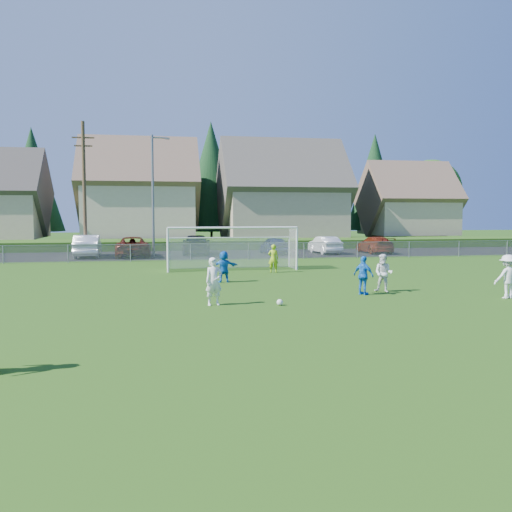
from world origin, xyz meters
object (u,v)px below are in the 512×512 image
object	(u,v)px
goalkeeper	(273,258)
soccer_goal	(231,241)
player_blue_b	(224,267)
car_d	(196,245)
car_g	(375,245)
car_b	(88,246)
player_white_c	(508,277)
car_c	(132,247)
car_f	(325,245)
player_white_a	(214,281)
soccer_ball	(280,302)
player_white_b	(384,273)
player_blue_a	(364,275)
car_e	(274,245)

from	to	relation	value
goalkeeper	soccer_goal	bearing A→B (deg)	-32.43
player_blue_b	car_d	bearing A→B (deg)	-91.44
car_g	car_b	bearing A→B (deg)	1.36
player_white_c	car_d	xyz separation A→B (m)	(-10.15, 24.20, -0.07)
car_c	car_f	distance (m)	15.13
player_white_a	player_blue_b	world-z (taller)	player_white_a
car_d	player_white_c	bearing A→B (deg)	117.39
player_white_a	car_f	size ratio (longest dim) A/B	0.40
soccer_ball	car_d	distance (m)	24.22
player_white_a	soccer_goal	size ratio (longest dim) A/B	0.23
goalkeeper	car_g	distance (m)	16.88
soccer_ball	player_white_b	size ratio (longest dim) A/B	0.14
player_white_a	car_d	distance (m)	23.75
player_blue_a	player_blue_b	distance (m)	7.01
car_g	soccer_goal	xyz separation A→B (m)	(-13.22, -10.51, 0.95)
soccer_ball	car_e	xyz separation A→B (m)	(4.86, 23.45, 0.58)
player_white_b	player_blue_b	size ratio (longest dim) A/B	1.06
player_white_a	soccer_goal	xyz separation A→B (m)	(2.26, 12.13, 0.78)
car_c	car_d	xyz separation A→B (m)	(4.85, 1.29, 0.02)
car_b	car_f	bearing A→B (deg)	177.79
player_blue_b	car_b	distance (m)	18.31
car_b	car_e	world-z (taller)	car_b
car_d	car_f	bearing A→B (deg)	180.00
player_white_a	car_g	world-z (taller)	player_white_a
player_blue_a	car_b	xyz separation A→B (m)	(-13.19, 21.28, 0.04)
player_blue_a	car_e	xyz separation A→B (m)	(1.01, 21.60, -0.09)
player_white_b	goalkeeper	bearing A→B (deg)	149.72
player_white_b	player_blue_b	world-z (taller)	player_white_b
car_b	car_d	xyz separation A→B (m)	(8.10, 1.05, -0.06)
player_white_b	car_e	distance (m)	21.05
player_white_a	player_blue_a	size ratio (longest dim) A/B	1.09
car_e	soccer_goal	bearing A→B (deg)	62.65
soccer_ball	goalkeeper	bearing A→B (deg)	79.10
goalkeeper	soccer_goal	distance (m)	3.08
soccer_ball	player_blue_a	world-z (taller)	player_blue_a
car_e	car_g	xyz separation A→B (m)	(8.33, -0.36, -0.01)
soccer_ball	car_f	xyz separation A→B (m)	(9.03, 23.35, 0.58)
goalkeeper	car_d	size ratio (longest dim) A/B	0.29
car_c	car_e	size ratio (longest dim) A/B	1.33
player_blue_a	player_blue_b	bearing A→B (deg)	11.40
soccer_ball	car_b	bearing A→B (deg)	112.00
soccer_goal	player_white_b	bearing A→B (deg)	-63.99
player_white_a	car_b	xyz separation A→B (m)	(-7.06, 22.67, -0.03)
player_blue_b	car_d	world-z (taller)	car_d
player_white_c	goalkeeper	distance (m)	12.53
car_b	car_f	xyz separation A→B (m)	(18.38, 0.22, -0.13)
car_e	car_f	xyz separation A→B (m)	(4.18, -0.11, 0.00)
player_white_c	player_blue_b	xyz separation A→B (m)	(-10.09, 6.76, -0.10)
car_c	car_d	world-z (taller)	car_d
player_blue_b	car_c	size ratio (longest dim) A/B	0.28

